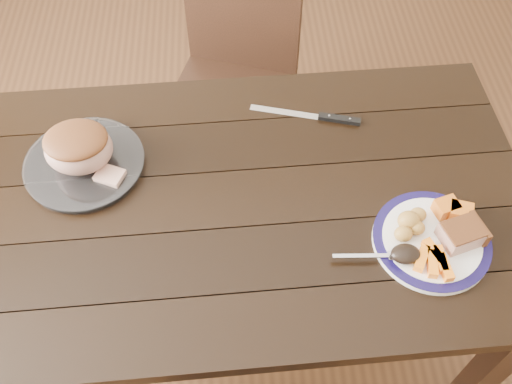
{
  "coord_description": "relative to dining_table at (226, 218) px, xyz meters",
  "views": [
    {
      "loc": [
        0.03,
        -0.85,
        1.96
      ],
      "look_at": [
        0.08,
        -0.02,
        0.8
      ],
      "focal_mm": 40.0,
      "sensor_mm": 36.0,
      "label": 1
    }
  ],
  "objects": [
    {
      "name": "carving_knife",
      "position": [
        0.3,
        0.26,
        0.1
      ],
      "size": [
        0.31,
        0.1,
        0.01
      ],
      "rotation": [
        0.0,
        0.0,
        -0.26
      ],
      "color": "silver",
      "rests_on": "dining_table"
    },
    {
      "name": "dining_table",
      "position": [
        0.0,
        0.0,
        0.0
      ],
      "size": [
        1.63,
        0.95,
        0.75
      ],
      "rotation": [
        0.0,
        0.0,
        0.03
      ],
      "color": "black",
      "rests_on": "ground"
    },
    {
      "name": "pork_slice",
      "position": [
        0.56,
        -0.17,
        0.13
      ],
      "size": [
        0.11,
        0.1,
        0.04
      ],
      "primitive_type": "cube",
      "rotation": [
        0.0,
        0.0,
        0.3
      ],
      "color": "tan",
      "rests_on": "dinner_plate"
    },
    {
      "name": "dinner_plate",
      "position": [
        0.5,
        -0.16,
        0.1
      ],
      "size": [
        0.29,
        0.29,
        0.02
      ],
      "primitive_type": "cylinder",
      "color": "white",
      "rests_on": "dining_table"
    },
    {
      "name": "carrot_batons",
      "position": [
        0.49,
        -0.23,
        0.12
      ],
      "size": [
        0.09,
        0.11,
        0.02
      ],
      "color": "orange",
      "rests_on": "dinner_plate"
    },
    {
      "name": "ground",
      "position": [
        0.0,
        0.0,
        -0.66
      ],
      "size": [
        4.0,
        4.0,
        0.0
      ],
      "primitive_type": "plane",
      "color": "#472B16",
      "rests_on": "ground"
    },
    {
      "name": "plate_rim",
      "position": [
        0.5,
        -0.16,
        0.11
      ],
      "size": [
        0.29,
        0.29,
        0.02
      ],
      "primitive_type": "torus",
      "color": "#110B39",
      "rests_on": "dinner_plate"
    },
    {
      "name": "cut_slice",
      "position": [
        -0.3,
        0.07,
        0.12
      ],
      "size": [
        0.09,
        0.08,
        0.02
      ],
      "primitive_type": "cube",
      "rotation": [
        0.0,
        0.0,
        -0.42
      ],
      "color": "tan",
      "rests_on": "serving_platter"
    },
    {
      "name": "roast_joint",
      "position": [
        -0.37,
        0.13,
        0.17
      ],
      "size": [
        0.18,
        0.15,
        0.12
      ],
      "primitive_type": "ellipsoid",
      "color": "#AA7868",
      "rests_on": "serving_platter"
    },
    {
      "name": "pumpkin_wedges",
      "position": [
        0.56,
        -0.1,
        0.13
      ],
      "size": [
        0.1,
        0.08,
        0.04
      ],
      "color": "orange",
      "rests_on": "dinner_plate"
    },
    {
      "name": "roasted_potatoes",
      "position": [
        0.45,
        -0.13,
        0.13
      ],
      "size": [
        0.09,
        0.09,
        0.05
      ],
      "color": "gold",
      "rests_on": "dinner_plate"
    },
    {
      "name": "fork",
      "position": [
        0.35,
        -0.2,
        0.11
      ],
      "size": [
        0.18,
        0.03,
        0.0
      ],
      "rotation": [
        0.0,
        0.0,
        -0.05
      ],
      "color": "silver",
      "rests_on": "dinner_plate"
    },
    {
      "name": "dark_mushroom",
      "position": [
        0.42,
        -0.21,
        0.13
      ],
      "size": [
        0.07,
        0.05,
        0.03
      ],
      "primitive_type": "ellipsoid",
      "color": "black",
      "rests_on": "dinner_plate"
    },
    {
      "name": "chair_far",
      "position": [
        0.05,
        0.73,
        -0.13
      ],
      "size": [
        0.54,
        0.54,
        0.93
      ],
      "rotation": [
        0.0,
        0.0,
        2.82
      ],
      "color": "black",
      "rests_on": "ground"
    },
    {
      "name": "serving_platter",
      "position": [
        -0.37,
        0.13,
        0.1
      ],
      "size": [
        0.31,
        0.31,
        0.02
      ],
      "primitive_type": "cylinder",
      "color": "white",
      "rests_on": "dining_table"
    }
  ]
}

